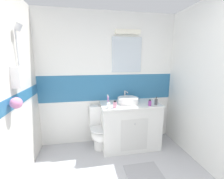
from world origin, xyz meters
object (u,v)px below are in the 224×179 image
at_px(lotion_bottle_short, 115,105).
at_px(perfume_flask_small, 150,103).
at_px(toothbrush_cup, 109,105).
at_px(sink_basin, 128,100).
at_px(toilet, 100,129).
at_px(soap_dispenser, 156,102).

xyz_separation_m(lotion_bottle_short, perfume_flask_small, (0.61, -0.01, -0.00)).
bearing_deg(toothbrush_cup, sink_basin, 30.27).
bearing_deg(toothbrush_cup, toilet, 114.80).
xyz_separation_m(toothbrush_cup, soap_dispenser, (0.85, 0.02, -0.00)).
distance_m(toilet, soap_dispenser, 1.14).
height_order(toilet, lotion_bottle_short, lotion_bottle_short).
bearing_deg(toilet, perfume_flask_small, -17.41).
xyz_separation_m(toilet, toothbrush_cup, (0.12, -0.26, 0.54)).
bearing_deg(perfume_flask_small, toothbrush_cup, 179.99).
height_order(soap_dispenser, perfume_flask_small, soap_dispenser).
distance_m(lotion_bottle_short, perfume_flask_small, 0.61).
xyz_separation_m(soap_dispenser, perfume_flask_small, (-0.12, -0.02, -0.00)).
xyz_separation_m(toothbrush_cup, perfume_flask_small, (0.72, -0.00, -0.01)).
distance_m(toilet, lotion_bottle_short, 0.64).
height_order(sink_basin, soap_dispenser, sink_basin).
bearing_deg(perfume_flask_small, toilet, 162.59).
distance_m(sink_basin, soap_dispenser, 0.50).
distance_m(toilet, toothbrush_cup, 0.62).
distance_m(toothbrush_cup, perfume_flask_small, 0.72).
distance_m(soap_dispenser, perfume_flask_small, 0.13).
xyz_separation_m(sink_basin, toothbrush_cup, (-0.40, -0.23, 0.00)).
bearing_deg(lotion_bottle_short, perfume_flask_small, -0.63).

